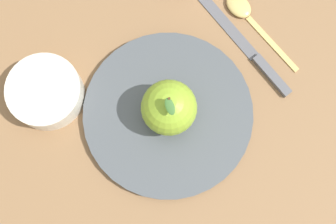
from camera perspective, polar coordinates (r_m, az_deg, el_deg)
The scene contains 6 objects.
ground_plane at distance 0.69m, azimuth 1.36°, elevation 1.12°, with size 2.40×2.40×0.00m, color olive.
dinner_plate at distance 0.68m, azimuth -0.00°, elevation -0.21°, with size 0.26×0.26×0.01m.
apple at distance 0.63m, azimuth 0.13°, elevation 0.57°, with size 0.08×0.08×0.10m.
side_bowl at distance 0.70m, azimuth -15.78°, elevation 2.59°, with size 0.11×0.11×0.04m.
knife at distance 0.72m, azimuth 10.91°, elevation 7.60°, with size 0.19×0.13×0.01m.
spoon at distance 0.74m, azimuth 10.15°, elevation 12.53°, with size 0.15×0.11×0.01m.
Camera 1 is at (0.15, -0.03, 0.67)m, focal length 46.57 mm.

